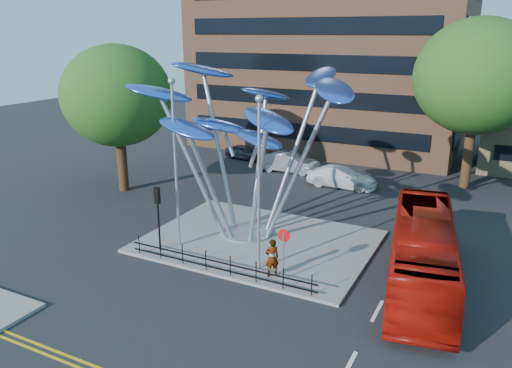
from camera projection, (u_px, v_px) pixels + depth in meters
The scene contains 15 objects.
ground at pixel (218, 296), 21.75m from camera, with size 120.00×120.00×0.00m, color black.
traffic_island at pixel (259, 241), 27.27m from camera, with size 12.00×9.00×0.15m, color slate.
tree_right at pixel (478, 77), 34.64m from camera, with size 8.80×8.80×12.11m.
tree_left at pixel (117, 96), 34.35m from camera, with size 7.60×7.60×10.32m.
leaf_sculpture at pixel (247, 114), 26.32m from camera, with size 12.72×9.54×9.51m.
street_lamp_left at pixel (175, 150), 25.11m from camera, with size 0.36×0.36×8.80m.
street_lamp_right at pixel (259, 169), 22.59m from camera, with size 0.36×0.36×8.30m.
traffic_light_island at pixel (158, 205), 25.28m from camera, with size 0.28×0.18×3.42m.
no_entry_sign_island at pixel (284, 246), 22.49m from camera, with size 0.60×0.10×2.45m.
pedestrian_railing_front at pixel (218, 265), 23.47m from camera, with size 10.00×0.06×1.00m.
red_bus at pixel (422, 252), 22.44m from camera, with size 2.62×11.20×3.12m, color #970F06.
pedestrian at pixel (272, 258), 22.98m from camera, with size 0.67×0.44×1.85m, color gray.
parked_car_left at pixel (245, 152), 44.90m from camera, with size 1.52×3.77×1.28m, color #393C40.
parked_car_mid at pixel (289, 162), 40.72m from camera, with size 1.72×4.93×1.63m, color #A2A5A9.
parked_car_right at pixel (342, 177), 36.93m from camera, with size 2.10×5.18×1.50m, color white.
Camera 1 is at (10.28, -16.47, 11.08)m, focal length 35.00 mm.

